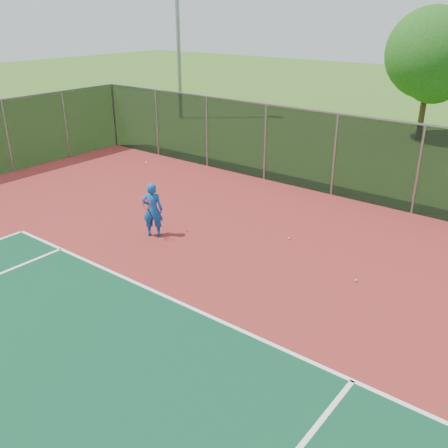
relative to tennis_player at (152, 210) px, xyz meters
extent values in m
plane|color=#345E1B|center=(5.58, -5.34, -0.86)|extent=(120.00, 120.00, 0.00)
cube|color=maroon|center=(5.58, -3.34, -0.85)|extent=(30.00, 20.00, 0.02)
cube|color=white|center=(7.58, -2.34, -0.83)|extent=(22.00, 0.10, 0.00)
cube|color=black|center=(5.58, 6.66, 0.66)|extent=(30.00, 0.04, 3.00)
cube|color=gray|center=(5.58, 6.66, 2.16)|extent=(30.00, 0.06, 0.06)
imported|color=#114AA5|center=(0.00, 0.00, 0.00)|extent=(0.73, 0.68, 1.68)
cylinder|color=black|center=(0.15, -0.25, 0.02)|extent=(0.03, 0.15, 0.27)
torus|color=#A51414|center=(0.15, -0.35, 0.32)|extent=(0.30, 0.13, 0.29)
sphere|color=#B9CD17|center=(-0.25, 0.10, 1.38)|extent=(0.07, 0.07, 0.07)
sphere|color=#B9CD17|center=(-0.61, 0.92, -0.81)|extent=(0.07, 0.07, 0.07)
sphere|color=#B9CD17|center=(3.41, 2.27, -0.81)|extent=(0.07, 0.07, 0.07)
sphere|color=#B9CD17|center=(6.06, 1.15, -0.81)|extent=(0.07, 0.07, 0.07)
cylinder|color=gray|center=(-11.54, 13.79, 5.06)|extent=(0.24, 0.24, 11.85)
cylinder|color=#372614|center=(2.27, 17.33, 0.40)|extent=(0.30, 0.30, 2.54)
sphere|color=#194A13|center=(2.27, 17.33, 3.50)|extent=(4.51, 4.51, 4.51)
sphere|color=#194A13|center=(2.67, 17.03, 2.66)|extent=(3.10, 3.10, 3.10)
camera|label=1|loc=(10.21, -9.59, 5.50)|focal=40.00mm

